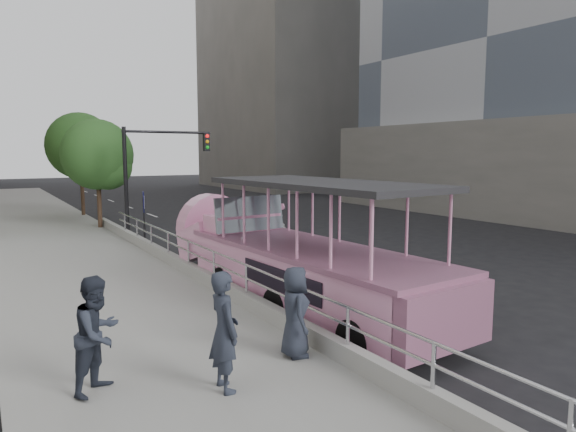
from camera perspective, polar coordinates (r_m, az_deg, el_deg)
name	(u,v)px	position (r m, az deg, el deg)	size (l,w,h in m)	color
ground	(348,300)	(14.49, 6.68, -9.23)	(160.00, 160.00, 0.00)	black
sidewalk	(69,255)	(21.50, -23.15, -3.98)	(5.50, 80.00, 0.30)	gray
kerb_wall	(215,282)	(14.50, -8.16, -7.28)	(0.24, 30.00, 0.36)	#A0A09B
guardrail	(214,259)	(14.35, -8.21, -4.71)	(0.07, 22.00, 0.71)	silver
duck_boat	(288,259)	(13.64, 0.02, -4.78)	(3.04, 10.29, 3.38)	black
car	(262,219)	(25.38, -2.87, -0.36)	(1.85, 4.58, 1.56)	white
pedestrian_near	(224,331)	(8.33, -7.11, -12.55)	(0.70, 0.46, 1.93)	#272D3A
pedestrian_mid	(98,334)	(8.76, -20.38, -12.18)	(0.91, 0.70, 1.86)	#272D3A
pedestrian_far	(295,312)	(9.60, 0.79, -10.58)	(0.82, 0.54, 1.68)	#272D3A
parking_sign	(144,214)	(21.31, -15.72, 0.18)	(0.15, 0.56, 2.51)	black
traffic_signal	(152,165)	(24.45, -14.92, 5.52)	(4.20, 0.32, 5.20)	black
street_tree_near	(100,157)	(27.40, -20.20, 6.13)	(3.52, 3.52, 5.72)	#39291A
street_tree_far	(82,148)	(33.34, -21.89, 6.98)	(3.97, 3.97, 6.45)	#39291A
midrise_stone_a	(306,52)	(64.36, 2.04, 17.74)	(20.00, 20.00, 32.00)	gray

